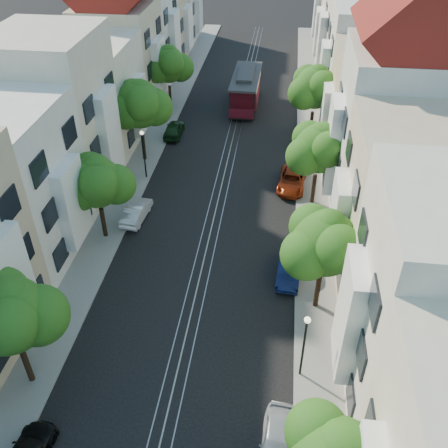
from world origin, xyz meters
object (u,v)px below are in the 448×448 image
(parked_car_w_mid, at_px, (136,212))
(tree_e_b, at_px, (326,245))
(parked_car_e_far, at_px, (292,180))
(parked_car_e_mid, at_px, (289,267))
(tree_e_d, at_px, (316,88))
(lamp_east, at_px, (305,338))
(tree_w_b, at_px, (97,183))
(tree_w_d, at_px, (169,66))
(cable_car, at_px, (246,88))
(lamp_west, at_px, (143,147))
(parked_car_w_far, at_px, (174,129))
(tree_w_a, at_px, (10,317))
(tree_w_c, at_px, (140,105))
(tree_e_c, at_px, (319,150))
(parked_car_e_near, at_px, (277,442))

(parked_car_w_mid, bearing_deg, tree_e_b, 155.26)
(tree_e_b, distance_m, parked_car_e_far, 13.88)
(parked_car_w_mid, bearing_deg, parked_car_e_mid, 162.07)
(tree_e_d, xyz_separation_m, parked_car_w_mid, (-12.86, -14.62, -4.25))
(lamp_east, height_order, parked_car_e_mid, lamp_east)
(tree_w_b, xyz_separation_m, tree_w_d, (0.00, 22.00, 0.20))
(parked_car_e_far, bearing_deg, cable_car, 113.24)
(lamp_west, xyz_separation_m, cable_car, (6.80, 15.81, -0.87))
(parked_car_e_mid, relative_size, parked_car_w_far, 1.04)
(tree_w_a, xyz_separation_m, parked_car_w_mid, (1.54, 14.38, -4.12))
(tree_w_a, height_order, parked_car_w_far, tree_w_a)
(tree_w_a, bearing_deg, tree_w_c, 90.00)
(parked_car_w_mid, bearing_deg, tree_w_a, 89.00)
(tree_w_c, relative_size, parked_car_e_mid, 1.76)
(tree_e_c, bearing_deg, parked_car_e_far, 127.63)
(tree_w_c, height_order, parked_car_w_mid, tree_w_c)
(tree_e_c, bearing_deg, tree_w_c, 160.85)
(tree_e_d, distance_m, parked_car_e_mid, 19.90)
(tree_e_d, bearing_deg, lamp_west, -146.50)
(parked_car_e_mid, bearing_deg, tree_e_b, -53.81)
(tree_e_c, height_order, tree_e_d, tree_e_d)
(tree_w_a, xyz_separation_m, parked_car_e_mid, (12.74, 9.62, -4.07))
(tree_w_c, xyz_separation_m, parked_car_e_near, (12.41, -25.13, -4.43))
(tree_e_d, distance_m, tree_w_c, 15.60)
(tree_e_b, height_order, tree_w_c, tree_w_c)
(tree_e_b, xyz_separation_m, cable_car, (-6.76, 28.84, -2.75))
(lamp_east, relative_size, parked_car_e_near, 1.11)
(tree_e_d, bearing_deg, tree_w_c, -157.38)
(lamp_west, xyz_separation_m, parked_car_e_near, (11.57, -22.15, -2.20))
(parked_car_w_far, bearing_deg, tree_e_d, -175.78)
(parked_car_e_far, xyz_separation_m, parked_car_w_far, (-11.20, 7.85, 0.03))
(tree_e_c, relative_size, lamp_east, 1.57)
(cable_car, bearing_deg, parked_car_w_far, -127.28)
(cable_car, bearing_deg, tree_e_b, -76.17)
(tree_w_a, distance_m, tree_w_d, 34.00)
(tree_e_d, xyz_separation_m, tree_w_b, (-14.40, -17.00, -0.47))
(tree_w_c, xyz_separation_m, parked_car_e_mid, (12.74, -13.38, -4.40))
(tree_w_d, bearing_deg, cable_car, 13.52)
(parked_car_e_mid, bearing_deg, parked_car_e_near, -87.83)
(parked_car_w_far, bearing_deg, parked_car_e_mid, 121.14)
(tree_w_c, xyz_separation_m, tree_w_d, (-0.00, 11.00, -0.47))
(lamp_east, height_order, parked_car_w_mid, lamp_east)
(tree_e_d, bearing_deg, tree_e_b, -90.00)
(tree_e_b, bearing_deg, cable_car, 103.19)
(tree_e_d, xyz_separation_m, lamp_west, (-13.56, -8.98, -2.02))
(tree_e_d, relative_size, cable_car, 0.78)
(tree_w_b, distance_m, parked_car_e_mid, 13.49)
(lamp_east, xyz_separation_m, parked_car_e_mid, (-0.70, 7.59, -2.18))
(parked_car_e_mid, bearing_deg, tree_w_d, 121.38)
(tree_w_c, bearing_deg, tree_e_c, -19.15)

